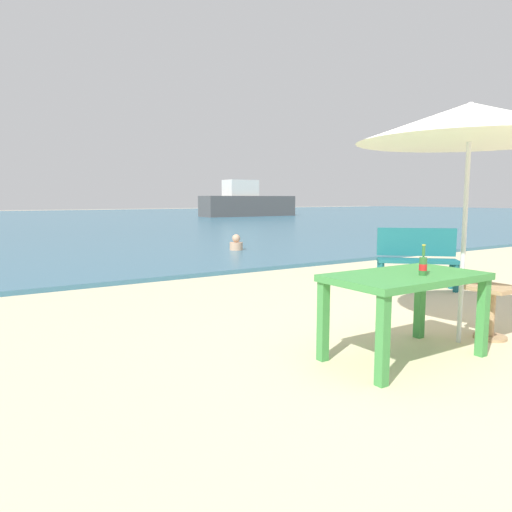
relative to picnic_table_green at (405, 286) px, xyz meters
The scene contains 9 objects.
ground_plane 0.89m from the picnic_table_green, 10.27° to the right, with size 120.00×120.00×0.00m, color beige.
sea_water 29.90m from the picnic_table_green, 88.85° to the left, with size 120.00×50.00×0.08m, color #386B84.
picnic_table_green is the anchor object (origin of this frame).
beer_bottle_amber 0.25m from the picnic_table_green, 68.54° to the right, with size 0.07×0.07×0.26m.
patio_umbrella 1.69m from the picnic_table_green, ahead, with size 2.10×2.10×2.30m.
side_table_wood 1.26m from the picnic_table_green, ahead, with size 0.44×0.44×0.54m.
bench_teal_center 3.49m from the picnic_table_green, 37.14° to the left, with size 1.14×1.07×0.95m.
swimmer_person 8.38m from the picnic_table_green, 69.94° to the left, with size 0.34×0.34×0.41m.
boat_ferry 31.90m from the picnic_table_green, 60.95° to the left, with size 7.38×2.01×2.68m.
Camera 1 is at (-3.90, -2.63, 1.41)m, focal length 33.33 mm.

